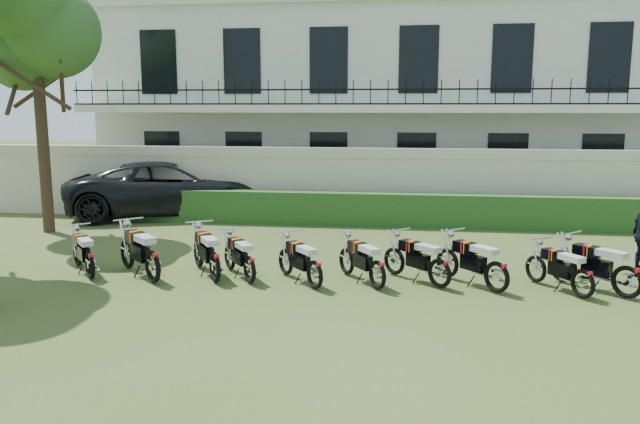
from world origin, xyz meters
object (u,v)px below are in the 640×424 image
at_px(motorcycle_4, 315,268).
at_px(motorcycle_0, 90,259).
at_px(motorcycle_5, 378,268).
at_px(motorcycle_7, 497,269).
at_px(motorcycle_6, 440,266).
at_px(tree_west_near, 35,20).
at_px(motorcycle_2, 215,260).
at_px(suv, 170,188).
at_px(motorcycle_3, 250,263).
at_px(motorcycle_1, 152,259).
at_px(motorcycle_8, 583,276).
at_px(motorcycle_9, 628,274).

bearing_deg(motorcycle_4, motorcycle_0, 140.64).
bearing_deg(motorcycle_5, motorcycle_7, -32.10).
height_order(motorcycle_5, motorcycle_6, motorcycle_6).
relative_size(tree_west_near, motorcycle_2, 4.61).
bearing_deg(motorcycle_0, suv, 58.97).
bearing_deg(motorcycle_3, suv, 86.23).
bearing_deg(motorcycle_5, motorcycle_1, 147.93).
xyz_separation_m(motorcycle_8, motorcycle_9, (0.81, 0.10, 0.05)).
xyz_separation_m(motorcycle_6, motorcycle_7, (1.07, -0.17, 0.02)).
bearing_deg(tree_west_near, motorcycle_4, -29.21).
distance_m(tree_west_near, suv, 6.36).
xyz_separation_m(tree_west_near, motorcycle_2, (6.30, -4.50, -5.39)).
distance_m(motorcycle_6, suv, 11.19).
xyz_separation_m(motorcycle_1, motorcycle_3, (1.95, 0.24, -0.08)).
bearing_deg(motorcycle_7, motorcycle_4, 142.75).
height_order(motorcycle_2, suv, suv).
bearing_deg(motorcycle_1, motorcycle_6, -40.47).
height_order(tree_west_near, motorcycle_2, tree_west_near).
distance_m(motorcycle_0, suv, 7.83).
height_order(motorcycle_0, motorcycle_9, motorcycle_9).
xyz_separation_m(motorcycle_2, motorcycle_7, (5.58, 0.03, -0.01)).
relative_size(motorcycle_1, motorcycle_2, 0.92).
height_order(motorcycle_3, motorcycle_8, motorcycle_3).
xyz_separation_m(motorcycle_4, motorcycle_8, (5.05, 0.08, -0.01)).
relative_size(motorcycle_6, motorcycle_9, 0.93).
bearing_deg(motorcycle_6, motorcycle_3, 137.30).
bearing_deg(motorcycle_1, suv, 63.95).
height_order(motorcycle_4, motorcycle_8, motorcycle_4).
distance_m(motorcycle_3, motorcycle_8, 6.41).
bearing_deg(motorcycle_0, motorcycle_7, -39.06).
relative_size(motorcycle_5, motorcycle_9, 1.04).
xyz_separation_m(motorcycle_9, suv, (-11.81, 7.61, 0.41)).
bearing_deg(motorcycle_4, motorcycle_9, -36.68).
bearing_deg(motorcycle_9, motorcycle_3, 136.66).
bearing_deg(motorcycle_8, motorcycle_3, 146.09).
relative_size(motorcycle_2, motorcycle_6, 1.24).
distance_m(tree_west_near, motorcycle_8, 15.21).
bearing_deg(motorcycle_1, motorcycle_2, -34.49).
bearing_deg(motorcycle_7, tree_west_near, 118.56).
relative_size(tree_west_near, motorcycle_9, 5.28).
relative_size(motorcycle_4, motorcycle_6, 1.05).
bearing_deg(motorcycle_2, motorcycle_0, 149.93).
distance_m(motorcycle_8, suv, 13.44).
xyz_separation_m(motorcycle_1, motorcycle_7, (6.82, 0.25, -0.04)).
relative_size(motorcycle_1, motorcycle_8, 1.03).
bearing_deg(motorcycle_5, motorcycle_6, -22.36).
bearing_deg(tree_west_near, motorcycle_9, -17.55).
bearing_deg(motorcycle_0, motorcycle_1, -44.37).
height_order(motorcycle_3, motorcycle_6, motorcycle_6).
height_order(motorcycle_0, suv, suv).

